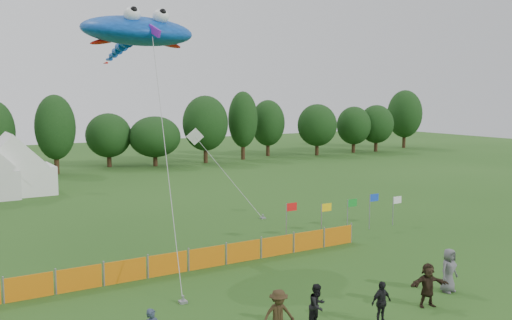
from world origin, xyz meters
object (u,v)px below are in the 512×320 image
spectator_d (381,302)px  stingray_kite (136,32)px  barrier_fence (188,261)px  spectator_f (428,285)px  spectator_b (317,306)px  tent_right (19,171)px  spectator_e (449,270)px  spectator_c (279,315)px

spectator_d → stingray_kite: size_ratio=0.09×
barrier_fence → spectator_d: 9.82m
spectator_d → spectator_f: bearing=3.6°
spectator_f → stingray_kite: (-6.52, 14.19, 10.56)m
spectator_d → stingray_kite: 18.35m
spectator_f → spectator_b: bearing=-169.6°
stingray_kite → barrier_fence: bearing=-85.9°
spectator_b → stingray_kite: (-1.63, 13.55, 10.63)m
tent_right → spectator_b: (4.60, -34.15, -1.13)m
tent_right → spectator_b: tent_right is taller
spectator_f → stingray_kite: size_ratio=0.10×
barrier_fence → spectator_b: (1.25, -8.29, 0.29)m
spectator_e → spectator_f: (-2.04, -0.71, -0.06)m
tent_right → stingray_kite: size_ratio=0.33×
spectator_c → spectator_f: spectator_c is taller
barrier_fence → spectator_b: bearing=-81.4°
spectator_e → spectator_f: spectator_e is taller
barrier_fence → stingray_kite: bearing=94.1°
spectator_b → spectator_c: spectator_c is taller
spectator_b → stingray_kite: stingray_kite is taller
spectator_f → barrier_fence: bearing=142.4°
spectator_b → spectator_c: size_ratio=0.90×
spectator_e → spectator_c: bearing=175.8°
barrier_fence → spectator_c: size_ratio=11.24×
tent_right → spectator_e: size_ratio=2.92×
spectator_b → stingray_kite: 17.30m
tent_right → barrier_fence: (3.35, -25.87, -1.42)m
tent_right → spectator_d: tent_right is taller
spectator_b → stingray_kite: size_ratio=0.10×
spectator_e → stingray_kite: 19.11m
barrier_fence → spectator_f: 10.84m
spectator_c → barrier_fence: bearing=100.6°
spectator_e → spectator_f: size_ratio=1.07×
tent_right → spectator_b: size_ratio=3.40×
spectator_d → stingray_kite: stingray_kite is taller
barrier_fence → stingray_kite: (-0.38, 5.26, 10.93)m
spectator_b → spectator_f: spectator_f is taller
stingray_kite → spectator_d: bearing=-75.2°
spectator_f → stingray_kite: bearing=132.6°
barrier_fence → spectator_b: size_ratio=12.52×
spectator_b → spectator_f: size_ratio=0.92×
spectator_f → stingray_kite: 18.85m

